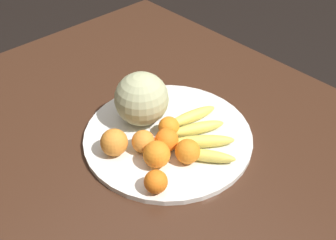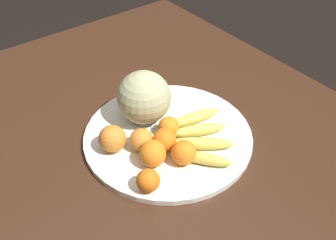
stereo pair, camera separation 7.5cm
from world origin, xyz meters
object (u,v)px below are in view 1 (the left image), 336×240
Objects in this scene: orange_side_extra at (167,140)px; banana_bunch at (199,134)px; orange_mid_center at (156,182)px; kitchen_table at (169,149)px; orange_back_right at (114,142)px; melon at (142,99)px; orange_front_left at (143,141)px; orange_front_right at (169,127)px; produce_tag at (158,135)px; fruit_bowl at (168,136)px; orange_top_small at (188,151)px; orange_back_left at (157,154)px.

banana_bunch is at bearing 70.27° from orange_side_extra.
banana_bunch is 4.14× the size of orange_mid_center.
kitchen_table is 0.23m from orange_back_right.
kitchen_table is at bearing 38.13° from melon.
orange_front_left reaches higher than kitchen_table.
orange_front_right is 0.56× the size of produce_tag.
fruit_bowl is at bearing 74.48° from orange_back_right.
orange_front_left is 0.07m from produce_tag.
kitchen_table is 0.20m from melon.
kitchen_table is 0.17m from orange_side_extra.
fruit_bowl is 1.97× the size of banana_bunch.
orange_front_left reaches higher than fruit_bowl.
banana_bunch is at bearing 74.53° from produce_tag.
orange_back_right reaches higher than orange_mid_center.
orange_mid_center is at bearing -27.98° from orange_front_left.
orange_mid_center is 0.17m from orange_back_right.
kitchen_table is at bearing 154.77° from orange_top_small.
kitchen_table is 6.11× the size of banana_bunch.
melon is 2.36× the size of orange_top_small.
orange_back_left reaches higher than kitchen_table.
kitchen_table is 20.05× the size of orange_back_right.
orange_side_extra is (0.07, -0.08, 0.14)m from kitchen_table.
orange_front_left reaches higher than orange_front_right.
kitchen_table is 0.11m from fruit_bowl.
orange_back_left reaches higher than orange_front_left.
kitchen_table is 0.15m from orange_front_right.
melon is at bearing -154.02° from produce_tag.
orange_mid_center is at bearing -43.02° from orange_back_left.
orange_back_left is at bearing -123.44° from orange_top_small.
melon reaches higher than produce_tag.
orange_back_left is at bearing -58.34° from orange_front_right.
orange_back_right reaches higher than orange_front_right.
fruit_bowl is 4.56× the size of produce_tag.
melon is 0.18m from banana_bunch.
orange_front_right reaches higher than kitchen_table.
orange_back_left is (-0.01, -0.14, 0.02)m from banana_bunch.
orange_mid_center is (0.05, -0.20, 0.01)m from banana_bunch.
orange_side_extra is (0.04, -0.04, 0.00)m from orange_front_right.
kitchen_table is 22.45× the size of orange_top_small.
orange_mid_center is at bearing -33.10° from melon.
orange_side_extra reaches higher than fruit_bowl.
orange_front_right is at bearing 131.08° from orange_side_extra.
produce_tag reaches higher than fruit_bowl.
orange_front_right is at bearing 162.80° from orange_top_small.
orange_mid_center reaches higher than banana_bunch.
orange_top_small is 0.12m from produce_tag.
orange_back_right is at bearing -153.80° from orange_back_left.
banana_bunch is 0.21m from orange_mid_center.
orange_top_small is (0.11, -0.03, 0.04)m from fruit_bowl.
orange_back_right reaches higher than orange_top_small.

